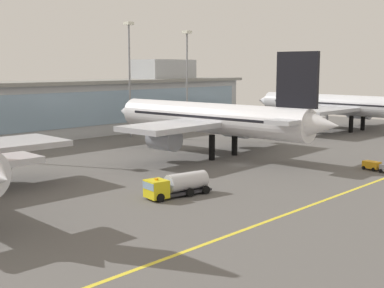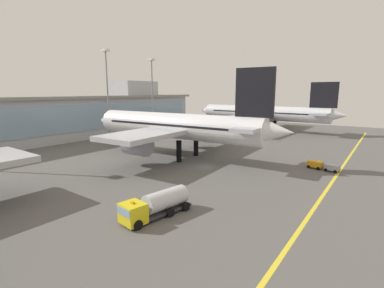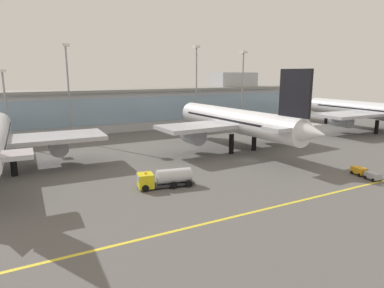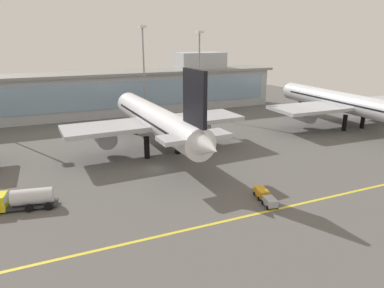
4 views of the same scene
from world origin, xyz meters
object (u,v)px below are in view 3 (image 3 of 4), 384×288
(fuel_tanker_truck, at_px, (164,178))
(apron_light_mast_east, at_px, (243,79))
(airliner_far_right, at_px, (375,111))
(baggage_tug_near, at_px, (365,173))
(airliner_near_right, at_px, (236,121))
(apron_light_mast_centre, at_px, (196,76))
(apron_light_mast_far_east, at_px, (5,95))
(apron_light_mast_west, at_px, (68,79))

(fuel_tanker_truck, height_order, apron_light_mast_east, apron_light_mast_east)
(airliner_far_right, distance_m, fuel_tanker_truck, 81.33)
(fuel_tanker_truck, bearing_deg, baggage_tug_near, 170.47)
(airliner_near_right, relative_size, fuel_tanker_truck, 5.37)
(airliner_near_right, height_order, apron_light_mast_centre, apron_light_mast_centre)
(fuel_tanker_truck, distance_m, apron_light_mast_centre, 59.80)
(airliner_far_right, bearing_deg, apron_light_mast_centre, 58.48)
(apron_light_mast_far_east, bearing_deg, apron_light_mast_west, -10.98)
(baggage_tug_near, bearing_deg, fuel_tanker_truck, 81.39)
(apron_light_mast_centre, bearing_deg, apron_light_mast_far_east, 178.83)
(airliner_far_right, height_order, apron_light_mast_far_east, apron_light_mast_far_east)
(fuel_tanker_truck, bearing_deg, airliner_near_right, -136.50)
(baggage_tug_near, height_order, apron_light_mast_east, apron_light_mast_east)
(fuel_tanker_truck, bearing_deg, apron_light_mast_centre, -113.95)
(baggage_tug_near, relative_size, apron_light_mast_east, 0.23)
(fuel_tanker_truck, xyz_separation_m, apron_light_mast_west, (-6.66, 45.97, 14.88))
(apron_light_mast_east, xyz_separation_m, apron_light_mast_far_east, (-69.95, 4.07, -3.51))
(fuel_tanker_truck, bearing_deg, airliner_far_right, -157.23)
(baggage_tug_near, bearing_deg, airliner_near_right, 25.20)
(baggage_tug_near, xyz_separation_m, apron_light_mast_west, (-39.83, 57.94, 15.60))
(apron_light_mast_west, bearing_deg, apron_light_mast_far_east, 169.02)
(airliner_far_right, height_order, apron_light_mast_centre, apron_light_mast_centre)
(apron_light_mast_centre, bearing_deg, apron_light_mast_west, -177.41)
(airliner_near_right, distance_m, apron_light_mast_centre, 33.03)
(apron_light_mast_west, bearing_deg, apron_light_mast_centre, 2.59)
(airliner_near_right, distance_m, apron_light_mast_west, 44.67)
(airliner_far_right, relative_size, apron_light_mast_east, 2.23)
(airliner_near_right, distance_m, baggage_tug_near, 30.45)
(airliner_near_right, height_order, airliner_far_right, airliner_near_right)
(airliner_near_right, bearing_deg, apron_light_mast_west, 46.06)
(airliner_near_right, relative_size, apron_light_mast_west, 1.98)
(apron_light_mast_west, xyz_separation_m, apron_light_mast_centre, (39.17, 1.77, 0.61))
(baggage_tug_near, relative_size, apron_light_mast_far_east, 0.31)
(airliner_near_right, xyz_separation_m, apron_light_mast_west, (-32.62, 28.98, 9.54))
(airliner_near_right, xyz_separation_m, baggage_tug_near, (7.20, -28.96, -6.06))
(apron_light_mast_east, height_order, apron_light_mast_far_east, apron_light_mast_east)
(fuel_tanker_truck, distance_m, baggage_tug_near, 35.28)
(fuel_tanker_truck, bearing_deg, apron_light_mast_east, -126.99)
(apron_light_mast_centre, height_order, apron_light_mast_far_east, apron_light_mast_centre)
(airliner_far_right, relative_size, apron_light_mast_far_east, 2.97)
(apron_light_mast_west, height_order, apron_light_mast_far_east, apron_light_mast_west)
(airliner_near_right, xyz_separation_m, apron_light_mast_far_east, (-47.40, 31.85, 5.91))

